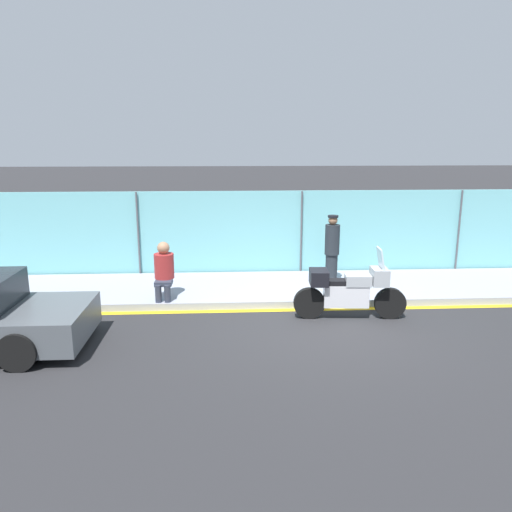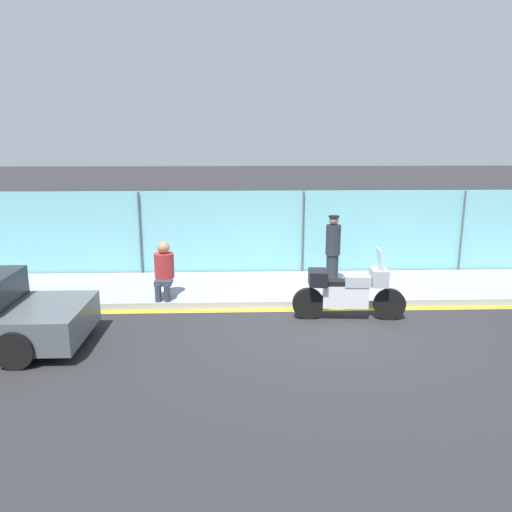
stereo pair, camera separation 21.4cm
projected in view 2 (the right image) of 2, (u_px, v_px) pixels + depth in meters
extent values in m
plane|color=#262628|center=(325.00, 327.00, 9.81)|extent=(120.00, 120.00, 0.00)
cube|color=#8E93A3|center=(308.00, 288.00, 12.09)|extent=(31.50, 2.56, 0.16)
cube|color=gold|center=(317.00, 310.00, 10.78)|extent=(31.50, 0.18, 0.01)
cube|color=#6BB2B7|center=(302.00, 234.00, 13.18)|extent=(29.93, 0.08, 2.29)
cylinder|color=#4C4C51|center=(140.00, 236.00, 12.93)|extent=(0.05, 0.05, 2.29)
cylinder|color=#4C4C51|center=(303.00, 235.00, 13.08)|extent=(0.05, 0.05, 2.29)
cylinder|color=#4C4C51|center=(462.00, 234.00, 13.23)|extent=(0.05, 0.05, 2.29)
cylinder|color=black|center=(390.00, 304.00, 10.16)|extent=(0.65, 0.18, 0.64)
cylinder|color=black|center=(308.00, 303.00, 10.20)|extent=(0.65, 0.18, 0.64)
cube|color=silver|center=(345.00, 296.00, 10.14)|extent=(0.93, 0.34, 0.47)
cube|color=#999EA3|center=(357.00, 281.00, 10.06)|extent=(0.54, 0.34, 0.22)
cube|color=black|center=(341.00, 282.00, 10.08)|extent=(0.62, 0.32, 0.10)
cube|color=#999EA3|center=(379.00, 277.00, 10.03)|extent=(0.35, 0.50, 0.34)
cube|color=silver|center=(380.00, 259.00, 9.95)|extent=(0.13, 0.43, 0.42)
cube|color=black|center=(318.00, 278.00, 10.07)|extent=(0.39, 0.53, 0.30)
cylinder|color=#1E2328|center=(332.00, 269.00, 12.11)|extent=(0.29, 0.29, 0.72)
cylinder|color=#1E2328|center=(333.00, 240.00, 11.95)|extent=(0.35, 0.35, 0.72)
sphere|color=brown|center=(334.00, 221.00, 11.84)|extent=(0.22, 0.22, 0.22)
cylinder|color=black|center=(334.00, 217.00, 11.82)|extent=(0.25, 0.25, 0.05)
cylinder|color=#2D3342|center=(158.00, 293.00, 10.78)|extent=(0.14, 0.14, 0.39)
cylinder|color=#2D3342|center=(167.00, 293.00, 10.78)|extent=(0.14, 0.14, 0.39)
cube|color=#2D3342|center=(164.00, 282.00, 10.92)|extent=(0.37, 0.39, 0.10)
cylinder|color=maroon|center=(164.00, 265.00, 11.04)|extent=(0.43, 0.43, 0.55)
sphere|color=#A37556|center=(163.00, 247.00, 10.94)|extent=(0.27, 0.27, 0.27)
cylinder|color=black|center=(54.00, 313.00, 9.65)|extent=(0.64, 0.22, 0.64)
cylinder|color=black|center=(15.00, 350.00, 7.97)|extent=(0.64, 0.22, 0.64)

